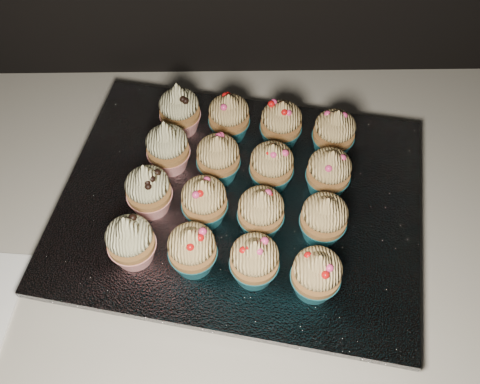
% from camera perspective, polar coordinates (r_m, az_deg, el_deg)
% --- Properties ---
extents(cabinet, '(2.40, 0.60, 0.86)m').
position_cam_1_polar(cabinet, '(1.22, -3.75, -14.16)').
color(cabinet, black).
rests_on(cabinet, ground).
extents(worktop, '(2.44, 0.64, 0.04)m').
position_cam_1_polar(worktop, '(0.82, -5.43, -2.61)').
color(worktop, beige).
rests_on(worktop, cabinet).
extents(baking_tray, '(0.53, 0.45, 0.02)m').
position_cam_1_polar(baking_tray, '(0.78, 0.00, -1.65)').
color(baking_tray, black).
rests_on(baking_tray, worktop).
extents(foil_lining, '(0.58, 0.49, 0.01)m').
position_cam_1_polar(foil_lining, '(0.77, 0.00, -0.95)').
color(foil_lining, silver).
rests_on(foil_lining, baking_tray).
extents(cupcake_0, '(0.06, 0.06, 0.10)m').
position_cam_1_polar(cupcake_0, '(0.70, -11.60, -5.10)').
color(cupcake_0, '#B2181C').
rests_on(cupcake_0, foil_lining).
extents(cupcake_1, '(0.06, 0.06, 0.08)m').
position_cam_1_polar(cupcake_1, '(0.68, -5.11, -6.11)').
color(cupcake_1, '#175F6D').
rests_on(cupcake_1, foil_lining).
extents(cupcake_2, '(0.06, 0.06, 0.08)m').
position_cam_1_polar(cupcake_2, '(0.67, 1.55, -7.29)').
color(cupcake_2, '#175F6D').
rests_on(cupcake_2, foil_lining).
extents(cupcake_3, '(0.06, 0.06, 0.08)m').
position_cam_1_polar(cupcake_3, '(0.67, 8.15, -8.66)').
color(cupcake_3, '#175F6D').
rests_on(cupcake_3, foil_lining).
extents(cupcake_4, '(0.06, 0.06, 0.10)m').
position_cam_1_polar(cupcake_4, '(0.74, -9.74, 0.23)').
color(cupcake_4, '#B2181C').
rests_on(cupcake_4, foil_lining).
extents(cupcake_5, '(0.06, 0.06, 0.08)m').
position_cam_1_polar(cupcake_5, '(0.72, -3.83, -0.99)').
color(cupcake_5, '#175F6D').
rests_on(cupcake_5, foil_lining).
extents(cupcake_6, '(0.06, 0.06, 0.08)m').
position_cam_1_polar(cupcake_6, '(0.71, 2.24, -2.14)').
color(cupcake_6, '#175F6D').
rests_on(cupcake_6, foil_lining).
extents(cupcake_7, '(0.06, 0.06, 0.08)m').
position_cam_1_polar(cupcake_7, '(0.71, 8.92, -2.81)').
color(cupcake_7, '#175F6D').
rests_on(cupcake_7, foil_lining).
extents(cupcake_8, '(0.06, 0.06, 0.10)m').
position_cam_1_polar(cupcake_8, '(0.78, -7.72, 4.75)').
color(cupcake_8, '#B2181C').
rests_on(cupcake_8, foil_lining).
extents(cupcake_9, '(0.06, 0.06, 0.08)m').
position_cam_1_polar(cupcake_9, '(0.76, -2.33, 3.65)').
color(cupcake_9, '#175F6D').
rests_on(cupcake_9, foil_lining).
extents(cupcake_10, '(0.06, 0.06, 0.08)m').
position_cam_1_polar(cupcake_10, '(0.75, 3.39, 2.80)').
color(cupcake_10, '#175F6D').
rests_on(cupcake_10, foil_lining).
extents(cupcake_11, '(0.06, 0.06, 0.08)m').
position_cam_1_polar(cupcake_11, '(0.76, 9.43, 2.08)').
color(cupcake_11, '#175F6D').
rests_on(cupcake_11, foil_lining).
extents(cupcake_12, '(0.06, 0.06, 0.10)m').
position_cam_1_polar(cupcake_12, '(0.83, -6.47, 8.69)').
color(cupcake_12, '#B2181C').
rests_on(cupcake_12, foil_lining).
extents(cupcake_13, '(0.06, 0.06, 0.08)m').
position_cam_1_polar(cupcake_13, '(0.81, -1.18, 8.01)').
color(cupcake_13, '#175F6D').
rests_on(cupcake_13, foil_lining).
extents(cupcake_14, '(0.06, 0.06, 0.08)m').
position_cam_1_polar(cupcake_14, '(0.81, 4.40, 7.28)').
color(cupcake_14, '#175F6D').
rests_on(cupcake_14, foil_lining).
extents(cupcake_15, '(0.06, 0.06, 0.08)m').
position_cam_1_polar(cupcake_15, '(0.80, 10.00, 6.24)').
color(cupcake_15, '#175F6D').
rests_on(cupcake_15, foil_lining).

